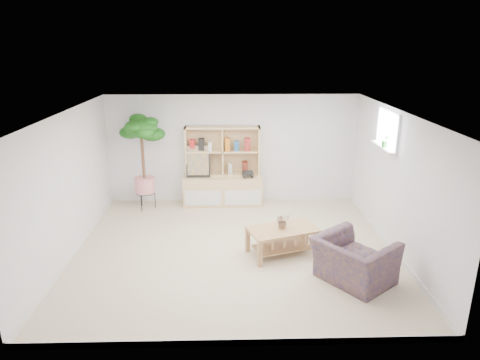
{
  "coord_description": "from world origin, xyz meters",
  "views": [
    {
      "loc": [
        -0.07,
        -6.75,
        3.47
      ],
      "look_at": [
        0.12,
        0.64,
        1.08
      ],
      "focal_mm": 32.0,
      "sensor_mm": 36.0,
      "label": 1
    }
  ],
  "objects_px": {
    "coffee_table": "(283,241)",
    "floor_tree": "(143,163)",
    "storage_unit": "(223,167)",
    "armchair": "(354,258)"
  },
  "relations": [
    {
      "from": "coffee_table",
      "to": "storage_unit",
      "type": "bearing_deg",
      "value": 94.87
    },
    {
      "from": "coffee_table",
      "to": "floor_tree",
      "type": "distance_m",
      "value": 3.56
    },
    {
      "from": "storage_unit",
      "to": "armchair",
      "type": "height_order",
      "value": "storage_unit"
    },
    {
      "from": "storage_unit",
      "to": "armchair",
      "type": "xyz_separation_m",
      "value": [
        2.0,
        -3.31,
        -0.47
      ]
    },
    {
      "from": "coffee_table",
      "to": "armchair",
      "type": "xyz_separation_m",
      "value": [
        0.96,
        -0.91,
        0.16
      ]
    },
    {
      "from": "storage_unit",
      "to": "floor_tree",
      "type": "height_order",
      "value": "floor_tree"
    },
    {
      "from": "floor_tree",
      "to": "armchair",
      "type": "distance_m",
      "value": 4.84
    },
    {
      "from": "storage_unit",
      "to": "armchair",
      "type": "distance_m",
      "value": 3.9
    },
    {
      "from": "coffee_table",
      "to": "armchair",
      "type": "distance_m",
      "value": 1.34
    },
    {
      "from": "coffee_table",
      "to": "floor_tree",
      "type": "relative_size",
      "value": 0.56
    }
  ]
}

